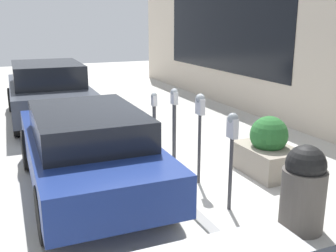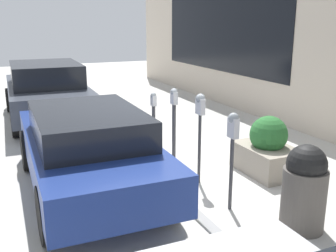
{
  "view_description": "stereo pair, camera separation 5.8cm",
  "coord_description": "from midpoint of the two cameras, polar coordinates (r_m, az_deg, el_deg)",
  "views": [
    {
      "loc": [
        -6.1,
        2.49,
        2.73
      ],
      "look_at": [
        0.0,
        -0.14,
        0.94
      ],
      "focal_mm": 42.0,
      "sensor_mm": 36.0,
      "label": 1
    },
    {
      "loc": [
        -6.08,
        2.55,
        2.73
      ],
      "look_at": [
        0.0,
        -0.14,
        0.94
      ],
      "focal_mm": 42.0,
      "sensor_mm": 36.0,
      "label": 2
    }
  ],
  "objects": [
    {
      "name": "curb_strip",
      "position": [
        7.1,
        -1.43,
        -7.4
      ],
      "size": [
        24.5,
        0.16,
        0.04
      ],
      "color": "gray",
      "rests_on": "ground_plane"
    },
    {
      "name": "parking_meter_second",
      "position": [
        6.56,
        4.91,
        1.42
      ],
      "size": [
        0.19,
        0.16,
        1.57
      ],
      "color": "#38383D",
      "rests_on": "ground_plane"
    },
    {
      "name": "parking_meter_fourth",
      "position": [
        8.43,
        -1.82,
        1.7
      ],
      "size": [
        0.14,
        0.12,
        1.26
      ],
      "color": "#38383D",
      "rests_on": "ground_plane"
    },
    {
      "name": "ground_plane",
      "position": [
        7.14,
        -0.83,
        -7.45
      ],
      "size": [
        40.0,
        40.0,
        0.0
      ],
      "primitive_type": "plane",
      "color": "beige"
    },
    {
      "name": "parking_meter_nearest",
      "position": [
        5.68,
        9.56,
        -1.77
      ],
      "size": [
        0.18,
        0.16,
        1.48
      ],
      "color": "#38383D",
      "rests_on": "ground_plane"
    },
    {
      "name": "parking_meter_middle",
      "position": [
        7.49,
        1.13,
        1.47
      ],
      "size": [
        0.16,
        0.14,
        1.51
      ],
      "color": "#38383D",
      "rests_on": "ground_plane"
    },
    {
      "name": "planter_box",
      "position": [
        7.44,
        14.5,
        -3.4
      ],
      "size": [
        1.2,
        0.84,
        1.07
      ],
      "color": "gray",
      "rests_on": "ground_plane"
    },
    {
      "name": "parked_car_middle",
      "position": [
        6.47,
        -11.46,
        -2.91
      ],
      "size": [
        4.49,
        1.86,
        1.4
      ],
      "rotation": [
        0.0,
        0.0,
        -0.02
      ],
      "color": "navy",
      "rests_on": "ground_plane"
    },
    {
      "name": "parked_car_rear",
      "position": [
        11.53,
        -16.89,
        5.03
      ],
      "size": [
        4.84,
        2.12,
        1.62
      ],
      "rotation": [
        0.0,
        0.0,
        -0.03
      ],
      "color": "#383D47",
      "rests_on": "ground_plane"
    },
    {
      "name": "trash_bin",
      "position": [
        5.54,
        19.36,
        -8.54
      ],
      "size": [
        0.58,
        0.58,
        1.19
      ],
      "color": "#514C47",
      "rests_on": "ground_plane"
    }
  ]
}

